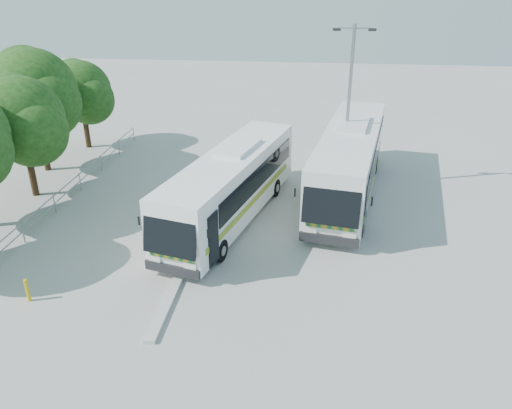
# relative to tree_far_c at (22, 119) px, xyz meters

# --- Properties ---
(ground) EXTENTS (100.00, 100.00, 0.00)m
(ground) POSITION_rel_tree_far_c_xyz_m (12.12, -5.10, -4.26)
(ground) COLOR #A2A29D
(ground) RESTS_ON ground
(kerb_divider) EXTENTS (0.40, 16.00, 0.15)m
(kerb_divider) POSITION_rel_tree_far_c_xyz_m (9.82, -3.10, -4.18)
(kerb_divider) COLOR #B2B2AD
(kerb_divider) RESTS_ON ground
(railing) EXTENTS (0.06, 22.00, 1.00)m
(railing) POSITION_rel_tree_far_c_xyz_m (2.12, -1.10, -3.52)
(railing) COLOR gray
(railing) RESTS_ON ground
(tree_far_c) EXTENTS (4.97, 4.69, 6.49)m
(tree_far_c) POSITION_rel_tree_far_c_xyz_m (0.00, 0.00, 0.00)
(tree_far_c) COLOR #382314
(tree_far_c) RESTS_ON ground
(tree_far_d) EXTENTS (5.62, 5.30, 7.33)m
(tree_far_d) POSITION_rel_tree_far_c_xyz_m (-1.19, 3.70, 0.56)
(tree_far_d) COLOR #382314
(tree_far_d) RESTS_ON ground
(tree_far_e) EXTENTS (4.54, 4.28, 5.92)m
(tree_far_e) POSITION_rel_tree_far_c_xyz_m (-0.51, 8.20, -0.37)
(tree_far_e) COLOR #382314
(tree_far_e) RESTS_ON ground
(coach_main) EXTENTS (5.30, 12.24, 3.34)m
(coach_main) POSITION_rel_tree_far_c_xyz_m (11.11, -1.66, -2.43)
(coach_main) COLOR white
(coach_main) RESTS_ON ground
(coach_adjacent) EXTENTS (4.85, 13.36, 3.64)m
(coach_adjacent) POSITION_rel_tree_far_c_xyz_m (16.94, 2.00, -2.27)
(coach_adjacent) COLOR silver
(coach_adjacent) RESTS_ON ground
(lamppost) EXTENTS (2.16, 0.30, 8.81)m
(lamppost) POSITION_rel_tree_far_c_xyz_m (16.75, 3.04, 0.61)
(lamppost) COLOR gray
(lamppost) RESTS_ON ground
(bollard) EXTENTS (0.14, 0.14, 0.94)m
(bollard) POSITION_rel_tree_far_c_xyz_m (4.63, -9.25, -3.79)
(bollard) COLOR gold
(bollard) RESTS_ON ground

